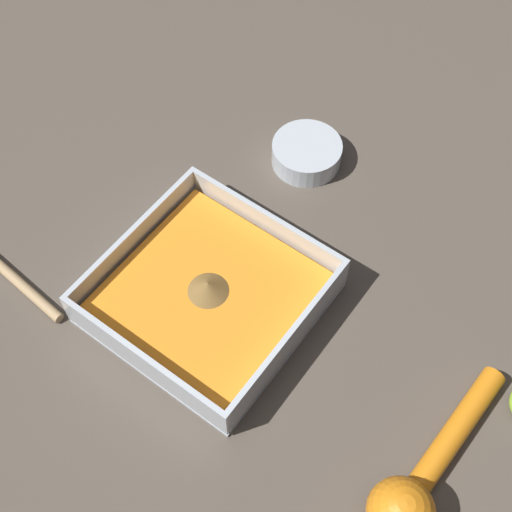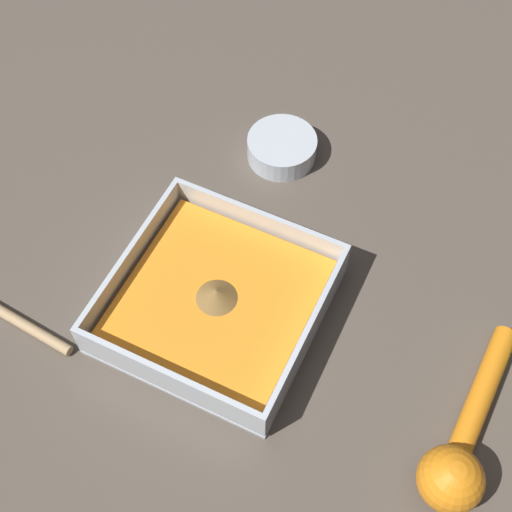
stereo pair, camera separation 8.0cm
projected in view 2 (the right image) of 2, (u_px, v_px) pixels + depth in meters
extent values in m
plane|color=brown|center=(243.00, 333.00, 0.78)|extent=(4.00, 4.00, 0.00)
cube|color=silver|center=(218.00, 309.00, 0.79)|extent=(0.22, 0.22, 0.01)
cube|color=silver|center=(132.00, 260.00, 0.80)|extent=(0.22, 0.01, 0.05)
cube|color=silver|center=(308.00, 336.00, 0.75)|extent=(0.22, 0.01, 0.05)
cube|color=silver|center=(259.00, 224.00, 0.82)|extent=(0.01, 0.21, 0.05)
cube|color=silver|center=(168.00, 380.00, 0.72)|extent=(0.01, 0.21, 0.05)
cube|color=orange|center=(217.00, 302.00, 0.78)|extent=(0.20, 0.20, 0.02)
cone|color=brown|center=(217.00, 294.00, 0.77)|extent=(0.05, 0.05, 0.02)
cylinder|color=silver|center=(282.00, 148.00, 0.90)|extent=(0.09, 0.09, 0.03)
cylinder|color=brown|center=(282.00, 149.00, 0.91)|extent=(0.08, 0.08, 0.02)
sphere|color=orange|center=(450.00, 479.00, 0.67)|extent=(0.06, 0.06, 0.06)
cylinder|color=orange|center=(483.00, 391.00, 0.73)|extent=(0.15, 0.03, 0.02)
cylinder|color=tan|center=(0.00, 310.00, 0.79)|extent=(0.03, 0.20, 0.01)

